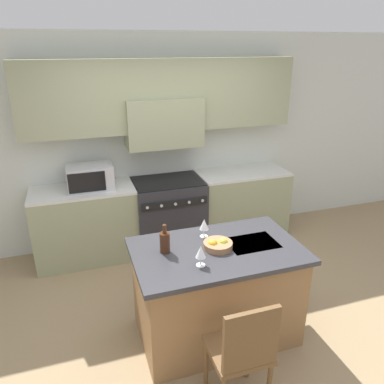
# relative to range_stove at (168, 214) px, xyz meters

# --- Properties ---
(ground_plane) EXTENTS (10.00, 10.00, 0.00)m
(ground_plane) POSITION_rel_range_stove_xyz_m (-0.00, -1.57, -0.47)
(ground_plane) COLOR #997F5B
(back_cabinetry) EXTENTS (10.00, 0.46, 2.70)m
(back_cabinetry) POSITION_rel_range_stove_xyz_m (-0.00, 0.27, 1.12)
(back_cabinetry) COLOR silver
(back_cabinetry) RESTS_ON ground_plane
(back_counter) EXTENTS (3.33, 0.62, 0.93)m
(back_counter) POSITION_rel_range_stove_xyz_m (0.00, 0.02, 0.00)
(back_counter) COLOR gray
(back_counter) RESTS_ON ground_plane
(range_stove) EXTENTS (0.89, 0.70, 0.93)m
(range_stove) POSITION_rel_range_stove_xyz_m (0.00, 0.00, 0.00)
(range_stove) COLOR #2D2D33
(range_stove) RESTS_ON ground_plane
(microwave) EXTENTS (0.53, 0.37, 0.29)m
(microwave) POSITION_rel_range_stove_xyz_m (-0.94, 0.02, 0.61)
(microwave) COLOR #B7B7BC
(microwave) RESTS_ON back_counter
(kitchen_island) EXTENTS (1.47, 0.89, 0.91)m
(kitchen_island) POSITION_rel_range_stove_xyz_m (-0.01, -1.74, -0.01)
(kitchen_island) COLOR olive
(kitchen_island) RESTS_ON ground_plane
(island_chair) EXTENTS (0.42, 0.40, 0.97)m
(island_chair) POSITION_rel_range_stove_xyz_m (-0.13, -2.54, 0.09)
(island_chair) COLOR brown
(island_chair) RESTS_ON ground_plane
(wine_bottle) EXTENTS (0.09, 0.09, 0.25)m
(wine_bottle) POSITION_rel_range_stove_xyz_m (-0.46, -1.65, 0.54)
(wine_bottle) COLOR #422314
(wine_bottle) RESTS_ON kitchen_island
(wine_glass_near) EXTENTS (0.08, 0.08, 0.18)m
(wine_glass_near) POSITION_rel_range_stove_xyz_m (-0.24, -1.95, 0.56)
(wine_glass_near) COLOR white
(wine_glass_near) RESTS_ON kitchen_island
(wine_glass_far) EXTENTS (0.08, 0.08, 0.18)m
(wine_glass_far) POSITION_rel_range_stove_xyz_m (-0.05, -1.50, 0.56)
(wine_glass_far) COLOR white
(wine_glass_far) RESTS_ON kitchen_island
(fruit_bowl) EXTENTS (0.25, 0.25, 0.09)m
(fruit_bowl) POSITION_rel_range_stove_xyz_m (-0.01, -1.73, 0.48)
(fruit_bowl) COLOR #996B47
(fruit_bowl) RESTS_ON kitchen_island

